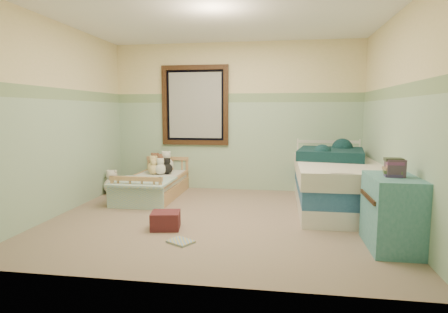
# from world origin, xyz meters

# --- Properties ---
(floor) EXTENTS (4.20, 3.60, 0.02)m
(floor) POSITION_xyz_m (0.00, 0.00, -0.01)
(floor) COLOR gray
(floor) RESTS_ON ground
(ceiling) EXTENTS (4.20, 3.60, 0.02)m
(ceiling) POSITION_xyz_m (0.00, 0.00, 2.51)
(ceiling) COLOR white
(ceiling) RESTS_ON wall_back
(wall_back) EXTENTS (4.20, 0.04, 2.50)m
(wall_back) POSITION_xyz_m (0.00, 1.80, 1.25)
(wall_back) COLOR beige
(wall_back) RESTS_ON floor
(wall_front) EXTENTS (4.20, 0.04, 2.50)m
(wall_front) POSITION_xyz_m (0.00, -1.80, 1.25)
(wall_front) COLOR beige
(wall_front) RESTS_ON floor
(wall_left) EXTENTS (0.04, 3.60, 2.50)m
(wall_left) POSITION_xyz_m (-2.10, 0.00, 1.25)
(wall_left) COLOR beige
(wall_left) RESTS_ON floor
(wall_right) EXTENTS (0.04, 3.60, 2.50)m
(wall_right) POSITION_xyz_m (2.10, 0.00, 1.25)
(wall_right) COLOR beige
(wall_right) RESTS_ON floor
(wainscot_mint) EXTENTS (4.20, 0.01, 1.50)m
(wainscot_mint) POSITION_xyz_m (0.00, 1.79, 0.75)
(wainscot_mint) COLOR #98B99A
(wainscot_mint) RESTS_ON floor
(border_strip) EXTENTS (4.20, 0.01, 0.15)m
(border_strip) POSITION_xyz_m (0.00, 1.79, 1.57)
(border_strip) COLOR #3D6F3E
(border_strip) RESTS_ON wall_back
(window_frame) EXTENTS (1.16, 0.06, 1.36)m
(window_frame) POSITION_xyz_m (-0.70, 1.76, 1.45)
(window_frame) COLOR black
(window_frame) RESTS_ON wall_back
(window_blinds) EXTENTS (0.92, 0.01, 1.12)m
(window_blinds) POSITION_xyz_m (-0.70, 1.77, 1.45)
(window_blinds) COLOR #B3B3AC
(window_blinds) RESTS_ON window_frame
(toddler_bed_frame) EXTENTS (0.76, 1.53, 0.20)m
(toddler_bed_frame) POSITION_xyz_m (-1.21, 1.05, 0.10)
(toddler_bed_frame) COLOR #A17A4F
(toddler_bed_frame) RESTS_ON floor
(toddler_mattress) EXTENTS (0.70, 1.46, 0.12)m
(toddler_mattress) POSITION_xyz_m (-1.21, 1.05, 0.26)
(toddler_mattress) COLOR silver
(toddler_mattress) RESTS_ON toddler_bed_frame
(patchwork_quilt) EXTENTS (0.83, 0.76, 0.03)m
(patchwork_quilt) POSITION_xyz_m (-1.21, 0.57, 0.33)
(patchwork_quilt) COLOR #6EAADA
(patchwork_quilt) RESTS_ON toddler_mattress
(plush_bed_brown) EXTENTS (0.22, 0.22, 0.22)m
(plush_bed_brown) POSITION_xyz_m (-1.36, 1.55, 0.43)
(plush_bed_brown) COLOR brown
(plush_bed_brown) RESTS_ON toddler_mattress
(plush_bed_white) EXTENTS (0.24, 0.24, 0.24)m
(plush_bed_white) POSITION_xyz_m (-1.16, 1.55, 0.44)
(plush_bed_white) COLOR silver
(plush_bed_white) RESTS_ON toddler_mattress
(plush_bed_tan) EXTENTS (0.21, 0.21, 0.21)m
(plush_bed_tan) POSITION_xyz_m (-1.31, 1.33, 0.42)
(plush_bed_tan) COLOR #E3C781
(plush_bed_tan) RESTS_ON toddler_mattress
(plush_bed_dark) EXTENTS (0.18, 0.18, 0.18)m
(plush_bed_dark) POSITION_xyz_m (-1.08, 1.33, 0.41)
(plush_bed_dark) COLOR black
(plush_bed_dark) RESTS_ON toddler_mattress
(plush_floor_cream) EXTENTS (0.27, 0.27, 0.27)m
(plush_floor_cream) POSITION_xyz_m (-1.95, 1.11, 0.14)
(plush_floor_cream) COLOR white
(plush_floor_cream) RESTS_ON floor
(plush_floor_tan) EXTENTS (0.23, 0.23, 0.23)m
(plush_floor_tan) POSITION_xyz_m (-1.57, 0.51, 0.12)
(plush_floor_tan) COLOR #E3C781
(plush_floor_tan) RESTS_ON floor
(twin_bed_frame) EXTENTS (1.06, 2.12, 0.22)m
(twin_bed_frame) POSITION_xyz_m (1.55, 0.77, 0.11)
(twin_bed_frame) COLOR silver
(twin_bed_frame) RESTS_ON floor
(twin_boxspring) EXTENTS (1.06, 2.12, 0.22)m
(twin_boxspring) POSITION_xyz_m (1.55, 0.77, 0.33)
(twin_boxspring) COLOR navy
(twin_boxspring) RESTS_ON twin_bed_frame
(twin_mattress) EXTENTS (1.10, 2.16, 0.22)m
(twin_mattress) POSITION_xyz_m (1.55, 0.77, 0.55)
(twin_mattress) COLOR beige
(twin_mattress) RESTS_ON twin_boxspring
(teal_blanket) EXTENTS (1.04, 1.09, 0.14)m
(teal_blanket) POSITION_xyz_m (1.50, 1.07, 0.73)
(teal_blanket) COLOR black
(teal_blanket) RESTS_ON twin_mattress
(dresser) EXTENTS (0.45, 0.72, 0.72)m
(dresser) POSITION_xyz_m (1.86, -0.73, 0.36)
(dresser) COLOR teal
(dresser) RESTS_ON floor
(book_stack) EXTENTS (0.17, 0.14, 0.17)m
(book_stack) POSITION_xyz_m (1.86, -0.75, 0.81)
(book_stack) COLOR brown
(book_stack) RESTS_ON dresser
(red_pillow) EXTENTS (0.37, 0.33, 0.20)m
(red_pillow) POSITION_xyz_m (-0.53, -0.50, 0.10)
(red_pillow) COLOR maroon
(red_pillow) RESTS_ON floor
(floor_book) EXTENTS (0.31, 0.29, 0.02)m
(floor_book) POSITION_xyz_m (-0.24, -0.91, 0.01)
(floor_book) COLOR gold
(floor_book) RESTS_ON floor
(extra_plush_0) EXTENTS (0.21, 0.21, 0.21)m
(extra_plush_0) POSITION_xyz_m (-1.25, 1.51, 0.42)
(extra_plush_0) COLOR brown
(extra_plush_0) RESTS_ON toddler_mattress
(extra_plush_1) EXTENTS (0.17, 0.17, 0.17)m
(extra_plush_1) POSITION_xyz_m (-1.28, 1.26, 0.40)
(extra_plush_1) COLOR #E3C781
(extra_plush_1) RESTS_ON toddler_mattress
(extra_plush_2) EXTENTS (0.19, 0.19, 0.19)m
(extra_plush_2) POSITION_xyz_m (-1.17, 1.26, 0.41)
(extra_plush_2) COLOR silver
(extra_plush_2) RESTS_ON toddler_mattress
(extra_plush_3) EXTENTS (0.16, 0.16, 0.16)m
(extra_plush_3) POSITION_xyz_m (-1.29, 1.43, 0.40)
(extra_plush_3) COLOR white
(extra_plush_3) RESTS_ON toddler_mattress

